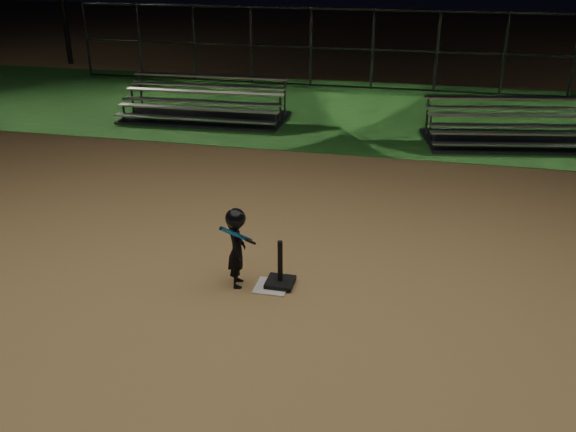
{
  "coord_description": "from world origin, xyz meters",
  "views": [
    {
      "loc": [
        1.88,
        -7.19,
        4.37
      ],
      "look_at": [
        0.0,
        1.0,
        0.65
      ],
      "focal_mm": 38.66,
      "sensor_mm": 36.0,
      "label": 1
    }
  ],
  "objects_px": {
    "batting_tee": "(280,277)",
    "bleacher_right": "(511,135)",
    "child_batter": "(237,245)",
    "home_plate": "(272,287)",
    "bleacher_left": "(205,111)"
  },
  "relations": [
    {
      "from": "bleacher_left",
      "to": "bleacher_right",
      "type": "height_order",
      "value": "bleacher_left"
    },
    {
      "from": "home_plate",
      "to": "bleacher_left",
      "type": "height_order",
      "value": "bleacher_left"
    },
    {
      "from": "bleacher_right",
      "to": "bleacher_left",
      "type": "bearing_deg",
      "value": 166.3
    },
    {
      "from": "child_batter",
      "to": "bleacher_right",
      "type": "xyz_separation_m",
      "value": [
        4.34,
        7.8,
        -0.41
      ]
    },
    {
      "from": "child_batter",
      "to": "bleacher_right",
      "type": "bearing_deg",
      "value": -42.61
    },
    {
      "from": "batting_tee",
      "to": "bleacher_right",
      "type": "bearing_deg",
      "value": 63.96
    },
    {
      "from": "batting_tee",
      "to": "child_batter",
      "type": "xyz_separation_m",
      "value": [
        -0.58,
        -0.11,
        0.47
      ]
    },
    {
      "from": "batting_tee",
      "to": "bleacher_right",
      "type": "xyz_separation_m",
      "value": [
        3.76,
        7.69,
        0.06
      ]
    },
    {
      "from": "home_plate",
      "to": "child_batter",
      "type": "distance_m",
      "value": 0.77
    },
    {
      "from": "home_plate",
      "to": "child_batter",
      "type": "xyz_separation_m",
      "value": [
        -0.48,
        -0.03,
        0.6
      ]
    },
    {
      "from": "home_plate",
      "to": "batting_tee",
      "type": "height_order",
      "value": "batting_tee"
    },
    {
      "from": "home_plate",
      "to": "batting_tee",
      "type": "distance_m",
      "value": 0.18
    },
    {
      "from": "batting_tee",
      "to": "bleacher_right",
      "type": "height_order",
      "value": "bleacher_right"
    },
    {
      "from": "home_plate",
      "to": "bleacher_right",
      "type": "xyz_separation_m",
      "value": [
        3.86,
        7.77,
        0.19
      ]
    },
    {
      "from": "home_plate",
      "to": "child_batter",
      "type": "bearing_deg",
      "value": -176.74
    }
  ]
}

